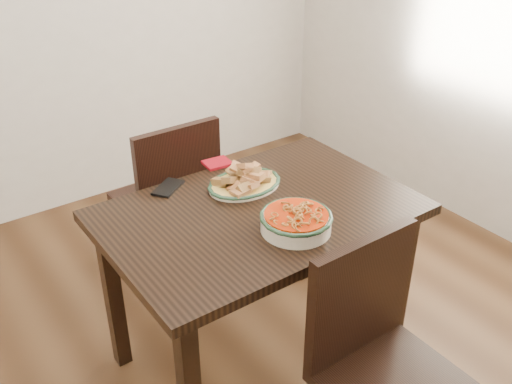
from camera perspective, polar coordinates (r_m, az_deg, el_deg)
floor at (r=2.60m, az=-1.11°, el=-16.31°), size 3.50×3.50×0.00m
dining_table at (r=2.21m, az=0.30°, el=-3.88°), size 1.16×0.78×0.75m
chair_far at (r=2.77m, az=-8.53°, el=-0.34°), size 0.42×0.42×0.89m
chair_near at (r=1.96m, az=12.18°, el=-15.62°), size 0.42×0.42×0.89m
fish_plate at (r=2.28m, az=-1.17°, el=1.54°), size 0.31×0.24×0.11m
noodle_bowl at (r=2.01m, az=4.03°, el=-2.74°), size 0.26×0.26×0.08m
smartphone at (r=2.31m, az=-8.79°, el=0.44°), size 0.16×0.14×0.01m
napkin at (r=2.47m, az=-3.90°, el=2.90°), size 0.12×0.10×0.01m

